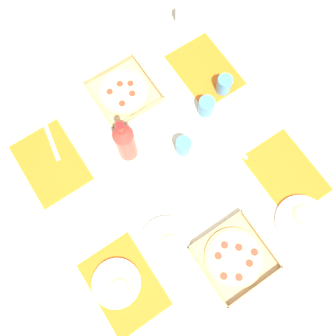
{
  "coord_description": "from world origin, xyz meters",
  "views": [
    {
      "loc": [
        -0.37,
        0.25,
        2.31
      ],
      "look_at": [
        0.0,
        0.0,
        0.76
      ],
      "focal_mm": 37.25,
      "sensor_mm": 36.0,
      "label": 1
    }
  ],
  "objects_px": {
    "soda_bottle": "(125,142)",
    "cup_clear_right": "(182,15)",
    "cup_dark": "(224,85)",
    "cup_clear_left": "(206,106)",
    "plate_near_left": "(302,221)",
    "pizza_box_corner_right": "(124,92)",
    "pizza_box_center": "(234,258)",
    "cup_red": "(183,146)",
    "plate_far_left": "(117,284)",
    "plate_near_right": "(166,241)"
  },
  "relations": [
    {
      "from": "pizza_box_corner_right",
      "to": "plate_far_left",
      "type": "bearing_deg",
      "value": 146.34
    },
    {
      "from": "plate_near_right",
      "to": "cup_dark",
      "type": "height_order",
      "value": "cup_dark"
    },
    {
      "from": "pizza_box_corner_right",
      "to": "pizza_box_center",
      "type": "distance_m",
      "value": 0.94
    },
    {
      "from": "soda_bottle",
      "to": "plate_near_left",
      "type": "bearing_deg",
      "value": -146.35
    },
    {
      "from": "cup_clear_right",
      "to": "cup_clear_left",
      "type": "bearing_deg",
      "value": 158.42
    },
    {
      "from": "pizza_box_center",
      "to": "cup_red",
      "type": "relative_size",
      "value": 3.11
    },
    {
      "from": "soda_bottle",
      "to": "cup_clear_left",
      "type": "xyz_separation_m",
      "value": [
        -0.03,
        -0.42,
        -0.09
      ]
    },
    {
      "from": "cup_clear_left",
      "to": "cup_red",
      "type": "relative_size",
      "value": 0.98
    },
    {
      "from": "plate_near_left",
      "to": "cup_red",
      "type": "relative_size",
      "value": 2.49
    },
    {
      "from": "plate_far_left",
      "to": "plate_near_right",
      "type": "bearing_deg",
      "value": -83.16
    },
    {
      "from": "cup_clear_right",
      "to": "cup_dark",
      "type": "xyz_separation_m",
      "value": [
        -0.44,
        0.06,
        -0.0
      ]
    },
    {
      "from": "pizza_box_center",
      "to": "cup_dark",
      "type": "xyz_separation_m",
      "value": [
        0.68,
        -0.44,
        0.04
      ]
    },
    {
      "from": "cup_clear_left",
      "to": "cup_clear_right",
      "type": "xyz_separation_m",
      "value": [
        0.49,
        -0.19,
        0.01
      ]
    },
    {
      "from": "plate_near_right",
      "to": "cup_red",
      "type": "height_order",
      "value": "cup_red"
    },
    {
      "from": "pizza_box_corner_right",
      "to": "cup_clear_left",
      "type": "xyz_separation_m",
      "value": [
        -0.3,
        -0.28,
        0.03
      ]
    },
    {
      "from": "pizza_box_center",
      "to": "cup_clear_right",
      "type": "height_order",
      "value": "cup_clear_right"
    },
    {
      "from": "plate_near_left",
      "to": "cup_red",
      "type": "bearing_deg",
      "value": 23.51
    },
    {
      "from": "plate_near_left",
      "to": "pizza_box_corner_right",
      "type": "bearing_deg",
      "value": 18.33
    },
    {
      "from": "plate_near_left",
      "to": "cup_dark",
      "type": "bearing_deg",
      "value": -7.41
    },
    {
      "from": "soda_bottle",
      "to": "cup_dark",
      "type": "height_order",
      "value": "soda_bottle"
    },
    {
      "from": "cup_dark",
      "to": "soda_bottle",
      "type": "bearing_deg",
      "value": 91.86
    },
    {
      "from": "cup_red",
      "to": "cup_clear_left",
      "type": "bearing_deg",
      "value": -62.76
    },
    {
      "from": "plate_far_left",
      "to": "cup_red",
      "type": "bearing_deg",
      "value": -59.2
    },
    {
      "from": "plate_near_left",
      "to": "plate_near_right",
      "type": "bearing_deg",
      "value": 64.64
    },
    {
      "from": "plate_far_left",
      "to": "pizza_box_center",
      "type": "bearing_deg",
      "value": -111.69
    },
    {
      "from": "plate_near_right",
      "to": "cup_clear_left",
      "type": "height_order",
      "value": "cup_clear_left"
    },
    {
      "from": "plate_far_left",
      "to": "cup_clear_right",
      "type": "height_order",
      "value": "cup_clear_right"
    },
    {
      "from": "pizza_box_corner_right",
      "to": "plate_far_left",
      "type": "distance_m",
      "value": 0.9
    },
    {
      "from": "plate_near_right",
      "to": "soda_bottle",
      "type": "relative_size",
      "value": 0.66
    },
    {
      "from": "plate_near_left",
      "to": "cup_dark",
      "type": "xyz_separation_m",
      "value": [
        0.72,
        -0.09,
        0.04
      ]
    },
    {
      "from": "plate_far_left",
      "to": "plate_near_left",
      "type": "relative_size",
      "value": 0.88
    },
    {
      "from": "cup_clear_left",
      "to": "cup_clear_right",
      "type": "relative_size",
      "value": 0.89
    },
    {
      "from": "plate_near_left",
      "to": "cup_dark",
      "type": "relative_size",
      "value": 2.47
    },
    {
      "from": "pizza_box_corner_right",
      "to": "soda_bottle",
      "type": "bearing_deg",
      "value": 152.2
    },
    {
      "from": "pizza_box_center",
      "to": "soda_bottle",
      "type": "distance_m",
      "value": 0.69
    },
    {
      "from": "pizza_box_corner_right",
      "to": "soda_bottle",
      "type": "distance_m",
      "value": 0.33
    },
    {
      "from": "pizza_box_center",
      "to": "cup_red",
      "type": "distance_m",
      "value": 0.54
    },
    {
      "from": "plate_near_right",
      "to": "plate_near_left",
      "type": "xyz_separation_m",
      "value": [
        -0.26,
        -0.55,
        0.0
      ]
    },
    {
      "from": "cup_dark",
      "to": "cup_clear_left",
      "type": "bearing_deg",
      "value": 108.41
    },
    {
      "from": "plate_far_left",
      "to": "plate_near_right",
      "type": "height_order",
      "value": "same"
    },
    {
      "from": "pizza_box_corner_right",
      "to": "cup_red",
      "type": "bearing_deg",
      "value": -169.47
    },
    {
      "from": "pizza_box_center",
      "to": "cup_dark",
      "type": "height_order",
      "value": "cup_dark"
    },
    {
      "from": "pizza_box_center",
      "to": "plate_near_left",
      "type": "relative_size",
      "value": 1.25
    },
    {
      "from": "soda_bottle",
      "to": "cup_clear_right",
      "type": "height_order",
      "value": "soda_bottle"
    },
    {
      "from": "pizza_box_corner_right",
      "to": "plate_far_left",
      "type": "relative_size",
      "value": 1.41
    },
    {
      "from": "pizza_box_center",
      "to": "plate_near_right",
      "type": "distance_m",
      "value": 0.3
    },
    {
      "from": "soda_bottle",
      "to": "cup_clear_right",
      "type": "xyz_separation_m",
      "value": [
        0.46,
        -0.62,
        -0.08
      ]
    },
    {
      "from": "cup_red",
      "to": "pizza_box_corner_right",
      "type": "bearing_deg",
      "value": 10.53
    },
    {
      "from": "plate_near_left",
      "to": "pizza_box_center",
      "type": "bearing_deg",
      "value": 83.59
    },
    {
      "from": "soda_bottle",
      "to": "cup_clear_right",
      "type": "distance_m",
      "value": 0.77
    }
  ]
}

